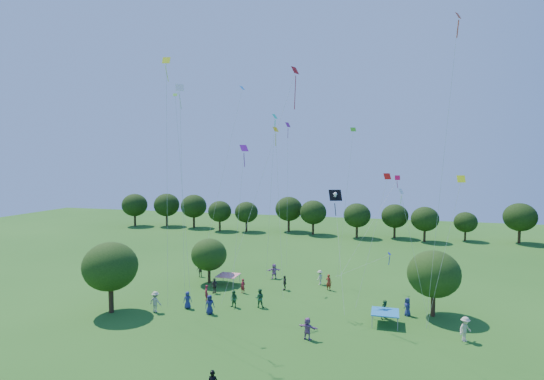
{
  "coord_description": "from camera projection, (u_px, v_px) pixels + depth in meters",
  "views": [
    {
      "loc": [
        9.82,
        -20.96,
        13.53
      ],
      "look_at": [
        0.0,
        14.0,
        11.0
      ],
      "focal_mm": 28.0,
      "sensor_mm": 36.0,
      "label": 1
    }
  ],
  "objects": [
    {
      "name": "crowd_person_0",
      "position": [
        188.0,
        300.0,
        38.73
      ],
      "size": [
        0.88,
        0.71,
        1.58
      ],
      "primitive_type": "imported",
      "rotation": [
        0.0,
        0.0,
        3.57
      ],
      "color": "navy",
      "rests_on": "ground"
    },
    {
      "name": "crowd_person_2",
      "position": [
        234.0,
        299.0,
        39.0
      ],
      "size": [
        0.85,
        0.57,
        1.57
      ],
      "primitive_type": "imported",
      "rotation": [
        0.0,
        0.0,
        6.08
      ],
      "color": "#265932",
      "rests_on": "ground"
    },
    {
      "name": "tent_red_stripe",
      "position": [
        228.0,
        275.0,
        46.13
      ],
      "size": [
        2.2,
        2.2,
        1.1
      ],
      "color": "red",
      "rests_on": "ground"
    },
    {
      "name": "pirate_kite",
      "position": [
        335.0,
        197.0,
        38.07
      ],
      "size": [
        2.1,
        5.53,
        9.59
      ],
      "color": "black"
    },
    {
      "name": "crowd_person_4",
      "position": [
        285.0,
        283.0,
        44.25
      ],
      "size": [
        0.5,
        0.94,
        1.55
      ],
      "primitive_type": "imported",
      "rotation": [
        0.0,
        0.0,
        4.81
      ],
      "color": "#372E2C",
      "rests_on": "ground"
    },
    {
      "name": "small_kite_11",
      "position": [
        349.0,
        165.0,
        43.13
      ],
      "size": [
        1.75,
        0.52,
        15.58
      ],
      "color": "#267C16"
    },
    {
      "name": "near_tree_east",
      "position": [
        434.0,
        274.0,
        36.66
      ],
      "size": [
        4.49,
        4.49,
        5.76
      ],
      "color": "#422B19",
      "rests_on": "ground"
    },
    {
      "name": "crowd_person_7",
      "position": [
        329.0,
        282.0,
        44.22
      ],
      "size": [
        0.73,
        0.59,
        1.68
      ],
      "primitive_type": "imported",
      "rotation": [
        0.0,
        0.0,
        2.8
      ],
      "color": "maroon",
      "rests_on": "ground"
    },
    {
      "name": "small_kite_9",
      "position": [
        277.0,
        163.0,
        39.47
      ],
      "size": [
        1.82,
        3.41,
        15.4
      ],
      "color": "yellow"
    },
    {
      "name": "small_kite_4",
      "position": [
        379.0,
        260.0,
        43.59
      ],
      "size": [
        5.69,
        0.77,
        2.84
      ],
      "color": "#1A12BB"
    },
    {
      "name": "crowd_person_9",
      "position": [
        320.0,
        277.0,
        46.28
      ],
      "size": [
        0.79,
        1.12,
        1.57
      ],
      "primitive_type": "imported",
      "rotation": [
        0.0,
        0.0,
        4.36
      ],
      "color": "beige",
      "rests_on": "ground"
    },
    {
      "name": "small_kite_1",
      "position": [
        448.0,
        114.0,
        28.26
      ],
      "size": [
        1.53,
        2.23,
        21.73
      ],
      "color": "red"
    },
    {
      "name": "crowd_person_1",
      "position": [
        206.0,
        293.0,
        40.98
      ],
      "size": [
        0.58,
        0.66,
        1.5
      ],
      "primitive_type": "imported",
      "rotation": [
        0.0,
        0.0,
        5.2
      ],
      "color": "maroon",
      "rests_on": "ground"
    },
    {
      "name": "near_tree_north",
      "position": [
        209.0,
        255.0,
        46.69
      ],
      "size": [
        3.92,
        3.92,
        4.95
      ],
      "color": "#422B19",
      "rests_on": "ground"
    },
    {
      "name": "tent_blue",
      "position": [
        385.0,
        312.0,
        34.92
      ],
      "size": [
        2.2,
        2.2,
        1.1
      ],
      "color": "#1C70B7",
      "rests_on": "ground"
    },
    {
      "name": "small_kite_10",
      "position": [
        455.0,
        207.0,
        29.9
      ],
      "size": [
        2.33,
        0.36,
        11.19
      ],
      "color": "#EFFF16"
    },
    {
      "name": "crowd_person_15",
      "position": [
        155.0,
        302.0,
        37.85
      ],
      "size": [
        1.28,
        0.71,
        1.87
      ],
      "primitive_type": "imported",
      "rotation": [
        0.0,
        0.0,
        3.01
      ],
      "color": "#B3B18F",
      "rests_on": "ground"
    },
    {
      "name": "treeline",
      "position": [
        324.0,
        212.0,
        77.13
      ],
      "size": [
        88.01,
        8.77,
        6.77
      ],
      "color": "#422B19",
      "rests_on": "ground"
    },
    {
      "name": "small_kite_12",
      "position": [
        232.0,
        134.0,
        48.36
      ],
      "size": [
        4.35,
        2.98,
        20.74
      ],
      "color": "blue"
    },
    {
      "name": "crowd_person_16",
      "position": [
        200.0,
        270.0,
        49.33
      ],
      "size": [
        0.95,
        0.77,
        1.48
      ],
      "primitive_type": "imported",
      "rotation": [
        0.0,
        0.0,
        3.65
      ],
      "color": "#453B37",
      "rests_on": "ground"
    },
    {
      "name": "small_kite_13",
      "position": [
        242.0,
        169.0,
        37.81
      ],
      "size": [
        0.96,
        2.38,
        13.64
      ],
      "color": "purple"
    },
    {
      "name": "small_kite_2",
      "position": [
        167.0,
        117.0,
        33.28
      ],
      "size": [
        1.21,
        1.34,
        20.23
      ],
      "color": "#EBF916"
    },
    {
      "name": "crowd_person_13",
      "position": [
        243.0,
        286.0,
        43.23
      ],
      "size": [
        0.63,
        0.5,
        1.48
      ],
      "primitive_type": "imported",
      "rotation": [
        0.0,
        0.0,
        5.99
      ],
      "color": "maroon",
      "rests_on": "ground"
    },
    {
      "name": "crowd_person_3",
      "position": [
        465.0,
        329.0,
        31.68
      ],
      "size": [
        1.24,
        1.26,
        1.87
      ],
      "primitive_type": "imported",
      "rotation": [
        0.0,
        0.0,
        0.8
      ],
      "color": "beige",
      "rests_on": "ground"
    },
    {
      "name": "small_kite_8",
      "position": [
        382.0,
        200.0,
        35.38
      ],
      "size": [
        2.67,
        2.09,
        11.17
      ],
      "color": "red"
    },
    {
      "name": "crowd_person_8",
      "position": [
        260.0,
        298.0,
        39.04
      ],
      "size": [
        0.92,
        0.61,
        1.73
      ],
      "primitive_type": "imported",
      "rotation": [
        0.0,
        0.0,
        3.33
      ],
      "color": "#255632",
      "rests_on": "ground"
    },
    {
      "name": "small_kite_6",
      "position": [
        408.0,
        225.0,
        29.42
      ],
      "size": [
        2.43,
        1.5,
        10.3
      ],
      "color": "white"
    },
    {
      "name": "near_tree_west",
      "position": [
        110.0,
        266.0,
        37.55
      ],
      "size": [
        4.8,
        4.8,
        6.32
      ],
      "color": "#422B19",
      "rests_on": "ground"
    },
    {
      "name": "small_kite_14",
      "position": [
        181.0,
        130.0,
        34.23
      ],
      "size": [
        0.87,
        1.63,
        18.34
      ],
      "color": "silver"
    },
    {
      "name": "crowd_person_12",
      "position": [
        210.0,
        305.0,
        37.34
      ],
      "size": [
        0.94,
        0.89,
        1.71
      ],
      "primitive_type": "imported",
      "rotation": [
        0.0,
        0.0,
        0.69
      ],
      "color": "navy",
      "rests_on": "ground"
    },
    {
      "name": "small_kite_7",
      "position": [
        273.0,
        155.0,
        41.29
      ],
      "size": [
        1.88,
        2.92,
        16.66
      ],
      "color": "#0DCC9F"
    },
    {
      "name": "crowd_person_10",
      "position": [
        215.0,
        286.0,
        43.17
      ],
      "size": [
        0.84,
        1.0,
        1.56
      ],
      "primitive_type": "imported",
      "rotation": [
        0.0,
        0.0,
        4.15
      ],
      "color": "#3D3431",
      "rests_on": "ground"
    },
    {
      "name": "red_high_kite",
      "position": [
        284.0,
        109.0,
        37.75
      ],
      "size": [
        5.66,
        5.14,
        20.65
      ],
      "color": "red"
    },
    {
      "name": "crowd_person_6",
      "position": [
        407.0,
        307.0,
        36.94
      ],
      "size": [
        0.77,
        0.89,
        1.59
      ],
      "primitive_type": "imported",
      "rotation": [
        0.0,
        0.0,
        5.27
      ],
      "color": "navy",
      "rests_on": "ground"
    },
    {
      "name": "crowd_person_14",
      "position": [
        385.0,
        310.0,
        36.19
      ],
      "size": [
        0.86,
        0.88,
        1.62
      ],
      "primitive_type": "imported",
      "rotation": [
        0.0,
        0.0,
        0.84
      ],
      "color": "#225026",
      "rests_on": "ground"
    },
    {
      "name": "small_kite_3",
      "position": [
        181.0,
        167.0,
        36.39
      ],
      "size": [
        1.84,
        0.96,
        18.01
      ],
      "color": "#28901A"
    },
    {
      "name": "crowd_person_11",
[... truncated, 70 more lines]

